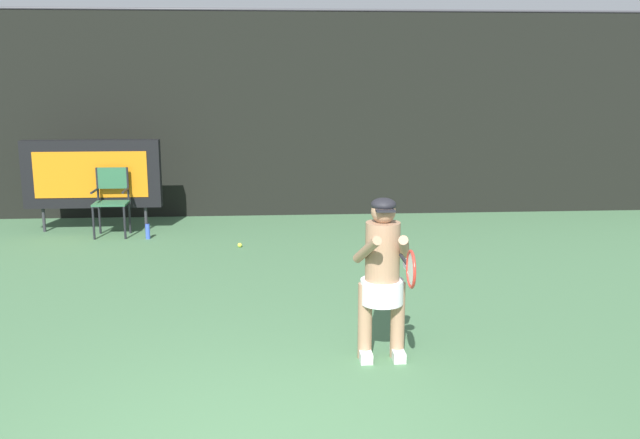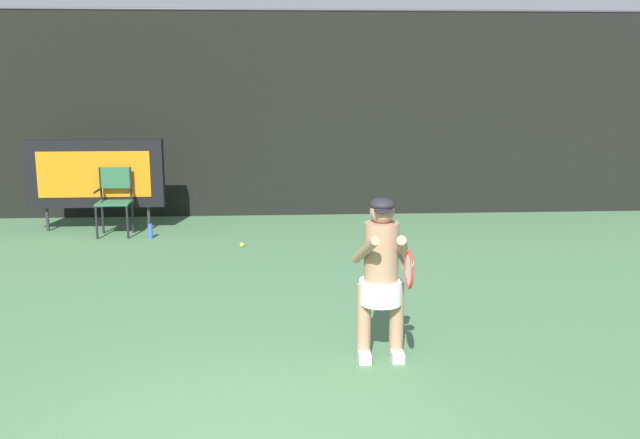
{
  "view_description": "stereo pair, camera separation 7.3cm",
  "coord_description": "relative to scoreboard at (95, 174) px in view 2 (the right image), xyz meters",
  "views": [
    {
      "loc": [
        0.2,
        -4.19,
        2.57
      ],
      "look_at": [
        0.71,
        3.02,
        1.05
      ],
      "focal_mm": 39.43,
      "sensor_mm": 36.0,
      "label": 1
    },
    {
      "loc": [
        0.28,
        -4.2,
        2.57
      ],
      "look_at": [
        0.71,
        3.02,
        1.05
      ],
      "focal_mm": 39.43,
      "sensor_mm": 36.0,
      "label": 2
    }
  ],
  "objects": [
    {
      "name": "water_bottle",
      "position": [
        0.96,
        -0.64,
        -0.82
      ],
      "size": [
        0.07,
        0.07,
        0.27
      ],
      "color": "blue",
      "rests_on": "ground"
    },
    {
      "name": "tennis_ball_loose",
      "position": [
        2.42,
        -1.29,
        -0.91
      ],
      "size": [
        0.07,
        0.07,
        0.07
      ],
      "color": "#CCDB3D",
      "rests_on": "ground"
    },
    {
      "name": "backdrop_screen",
      "position": [
        2.7,
        1.15,
        0.86
      ],
      "size": [
        18.0,
        0.12,
        3.66
      ],
      "color": "black",
      "rests_on": "ground"
    },
    {
      "name": "tennis_player",
      "position": [
        3.89,
        -5.54,
        -0.13
      ],
      "size": [
        0.53,
        0.61,
        1.49
      ],
      "color": "white",
      "rests_on": "ground"
    },
    {
      "name": "scoreboard",
      "position": [
        0.0,
        0.0,
        0.0
      ],
      "size": [
        2.2,
        0.21,
        1.5
      ],
      "color": "black",
      "rests_on": "ground"
    },
    {
      "name": "tennis_racket",
      "position": [
        4.0,
        -6.2,
        0.09
      ],
      "size": [
        0.03,
        0.6,
        0.31
      ],
      "rotation": [
        0.0,
        0.0,
        0.01
      ],
      "color": "black"
    },
    {
      "name": "umpire_chair",
      "position": [
        0.37,
        -0.35,
        -0.33
      ],
      "size": [
        0.52,
        0.44,
        1.08
      ],
      "color": "black",
      "rests_on": "ground"
    }
  ]
}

